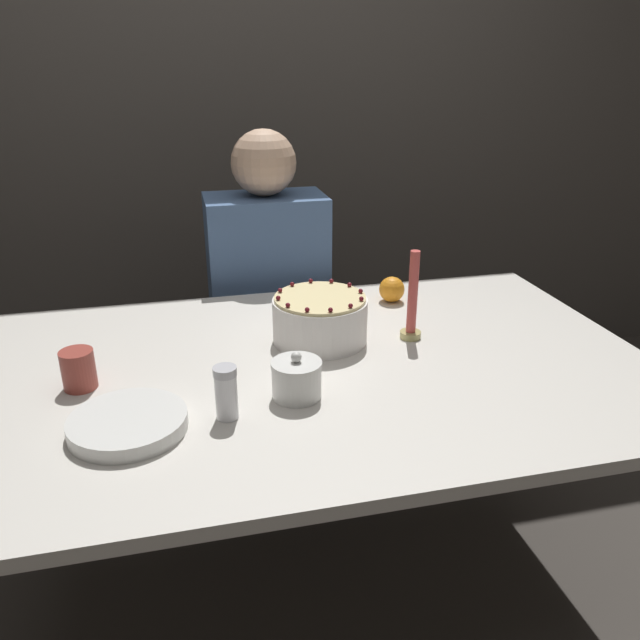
# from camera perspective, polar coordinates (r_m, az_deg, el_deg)

# --- Properties ---
(ground_plane) EXTENTS (12.00, 12.00, 0.00)m
(ground_plane) POSITION_cam_1_polar(r_m,az_deg,el_deg) (1.99, -0.49, -24.07)
(ground_plane) COLOR #3D3833
(wall_behind) EXTENTS (8.00, 0.05, 2.60)m
(wall_behind) POSITION_cam_1_polar(r_m,az_deg,el_deg) (2.74, -7.59, 19.53)
(wall_behind) COLOR #4C4742
(wall_behind) RESTS_ON ground_plane
(dining_table) EXTENTS (1.66, 1.04, 0.76)m
(dining_table) POSITION_cam_1_polar(r_m,az_deg,el_deg) (1.57, -0.57, -7.24)
(dining_table) COLOR beige
(dining_table) RESTS_ON ground_plane
(cake) EXTENTS (0.25, 0.25, 0.13)m
(cake) POSITION_cam_1_polar(r_m,az_deg,el_deg) (1.62, 0.00, 0.13)
(cake) COLOR white
(cake) RESTS_ON dining_table
(sugar_bowl) EXTENTS (0.11, 0.11, 0.11)m
(sugar_bowl) POSITION_cam_1_polar(r_m,az_deg,el_deg) (1.36, -2.15, -5.40)
(sugar_bowl) COLOR silver
(sugar_bowl) RESTS_ON dining_table
(sugar_shaker) EXTENTS (0.05, 0.05, 0.12)m
(sugar_shaker) POSITION_cam_1_polar(r_m,az_deg,el_deg) (1.29, -8.58, -6.56)
(sugar_shaker) COLOR white
(sugar_shaker) RESTS_ON dining_table
(plate_stack) EXTENTS (0.24, 0.24, 0.03)m
(plate_stack) POSITION_cam_1_polar(r_m,az_deg,el_deg) (1.32, -17.15, -9.02)
(plate_stack) COLOR silver
(plate_stack) RESTS_ON dining_table
(candle) EXTENTS (0.06, 0.06, 0.24)m
(candle) POSITION_cam_1_polar(r_m,az_deg,el_deg) (1.64, 8.43, 1.42)
(candle) COLOR tan
(candle) RESTS_ON dining_table
(cup) EXTENTS (0.07, 0.07, 0.09)m
(cup) POSITION_cam_1_polar(r_m,az_deg,el_deg) (1.50, -21.22, -4.24)
(cup) COLOR #993D33
(cup) RESTS_ON dining_table
(orange_fruit_0) EXTENTS (0.08, 0.08, 0.08)m
(orange_fruit_0) POSITION_cam_1_polar(r_m,az_deg,el_deg) (1.91, 6.58, 2.80)
(orange_fruit_0) COLOR orange
(orange_fruit_0) RESTS_ON dining_table
(person_man_blue_shirt) EXTENTS (0.40, 0.34, 1.24)m
(person_man_blue_shirt) POSITION_cam_1_polar(r_m,az_deg,el_deg) (2.25, -4.64, -0.93)
(person_man_blue_shirt) COLOR #2D2D38
(person_man_blue_shirt) RESTS_ON ground_plane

